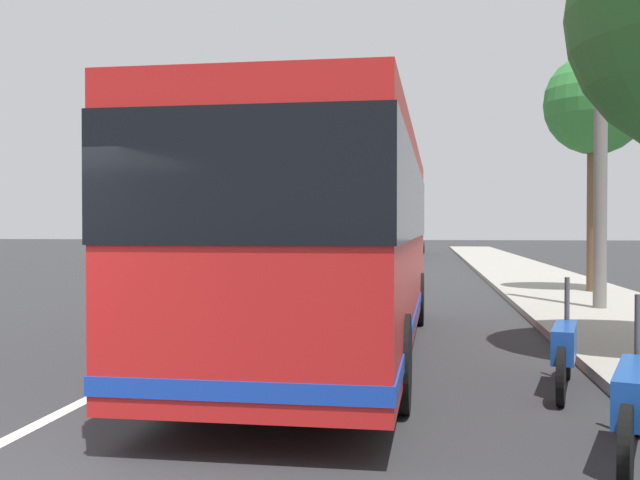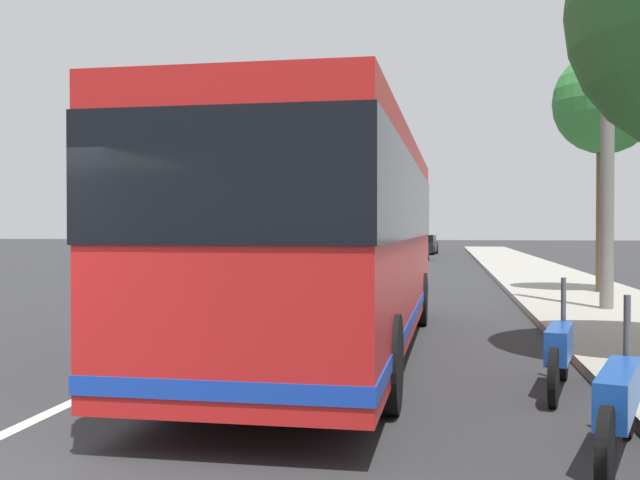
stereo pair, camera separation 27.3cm
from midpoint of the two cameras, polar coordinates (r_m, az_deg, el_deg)
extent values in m
cube|color=#9E998E|center=(15.19, 23.56, -5.91)|extent=(110.00, 3.60, 0.14)
cube|color=silver|center=(15.23, -4.87, -6.06)|extent=(110.00, 0.16, 0.01)
cube|color=red|center=(10.98, 1.60, 0.30)|extent=(10.75, 2.59, 2.78)
cube|color=black|center=(10.99, 1.60, 3.05)|extent=(10.79, 2.63, 1.08)
cube|color=#193FB2|center=(11.05, 1.60, -5.61)|extent=(10.78, 2.62, 0.16)
cylinder|color=black|center=(14.61, -0.69, -4.40)|extent=(1.00, 0.31, 1.00)
cylinder|color=black|center=(14.35, 8.14, -4.51)|extent=(1.00, 0.31, 1.00)
cylinder|color=black|center=(8.05, -10.23, -8.81)|extent=(1.00, 0.31, 1.00)
cylinder|color=black|center=(7.57, 6.08, -9.43)|extent=(1.00, 0.31, 1.00)
cylinder|color=black|center=(7.34, 23.55, -11.21)|extent=(0.64, 0.27, 0.65)
cylinder|color=black|center=(5.64, 22.42, -14.94)|extent=(0.64, 0.27, 0.65)
cube|color=#1947A5|center=(6.43, 23.08, -10.67)|extent=(1.33, 0.63, 0.36)
cylinder|color=#4C4C51|center=(7.11, 23.52, -6.70)|extent=(0.06, 0.06, 0.70)
cylinder|color=black|center=(9.70, 18.98, -8.31)|extent=(0.62, 0.21, 0.62)
cylinder|color=black|center=(8.22, 18.41, -9.98)|extent=(0.62, 0.21, 0.62)
cube|color=#1947A5|center=(8.92, 18.73, -7.50)|extent=(1.15, 0.48, 0.37)
cylinder|color=#4C4C51|center=(9.51, 18.96, -4.85)|extent=(0.06, 0.06, 0.70)
cube|color=navy|center=(44.68, 2.01, -0.74)|extent=(4.06, 1.89, 0.74)
cube|color=black|center=(44.88, 2.04, 0.04)|extent=(1.96, 1.72, 0.47)
cylinder|color=black|center=(43.27, 2.91, -1.10)|extent=(0.64, 0.23, 0.64)
cylinder|color=black|center=(43.48, 0.70, -1.09)|extent=(0.64, 0.23, 0.64)
cylinder|color=black|center=(45.92, 3.26, -0.98)|extent=(0.64, 0.23, 0.64)
cylinder|color=black|center=(46.12, 1.17, -0.97)|extent=(0.64, 0.23, 0.64)
cube|color=#2D7238|center=(52.17, 2.56, -0.51)|extent=(3.98, 1.86, 0.73)
cube|color=black|center=(52.24, 2.57, 0.15)|extent=(2.17, 1.71, 0.46)
cylinder|color=black|center=(50.78, 3.32, -0.80)|extent=(0.64, 0.22, 0.64)
cylinder|color=black|center=(51.00, 1.43, -0.79)|extent=(0.64, 0.22, 0.64)
cylinder|color=black|center=(53.39, 3.63, -0.72)|extent=(0.64, 0.22, 0.64)
cylinder|color=black|center=(53.59, 1.84, -0.71)|extent=(0.64, 0.22, 0.64)
cube|color=navy|center=(44.03, 7.31, -0.76)|extent=(4.16, 1.94, 0.76)
cube|color=black|center=(43.93, 7.32, 0.05)|extent=(1.92, 1.73, 0.50)
cylinder|color=black|center=(45.41, 6.29, -1.01)|extent=(0.65, 0.24, 0.64)
cylinder|color=black|center=(45.40, 8.37, -1.02)|extent=(0.65, 0.24, 0.64)
cylinder|color=black|center=(42.70, 6.19, -1.13)|extent=(0.65, 0.24, 0.64)
cylinder|color=black|center=(42.69, 8.41, -1.14)|extent=(0.65, 0.24, 0.64)
cube|color=black|center=(53.12, 8.07, -0.49)|extent=(4.43, 2.09, 0.73)
cube|color=black|center=(52.95, 8.06, 0.14)|extent=(2.48, 1.81, 0.45)
cylinder|color=black|center=(54.62, 7.37, -0.68)|extent=(0.65, 0.26, 0.64)
cylinder|color=black|center=(54.47, 9.07, -0.69)|extent=(0.65, 0.26, 0.64)
cylinder|color=black|center=(51.79, 7.02, -0.77)|extent=(0.65, 0.26, 0.64)
cylinder|color=black|center=(51.63, 8.82, -0.78)|extent=(0.65, 0.26, 0.64)
cylinder|color=brown|center=(21.41, 21.34, 1.79)|extent=(0.43, 0.43, 4.40)
sphere|color=#337F38|center=(21.67, 21.39, 9.83)|extent=(2.77, 2.77, 2.77)
cylinder|color=slate|center=(17.17, 21.64, 9.36)|extent=(0.28, 0.28, 8.79)
camera|label=1|loc=(0.14, -89.34, 0.01)|focal=41.71mm
camera|label=2|loc=(0.14, 90.66, -0.01)|focal=41.71mm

